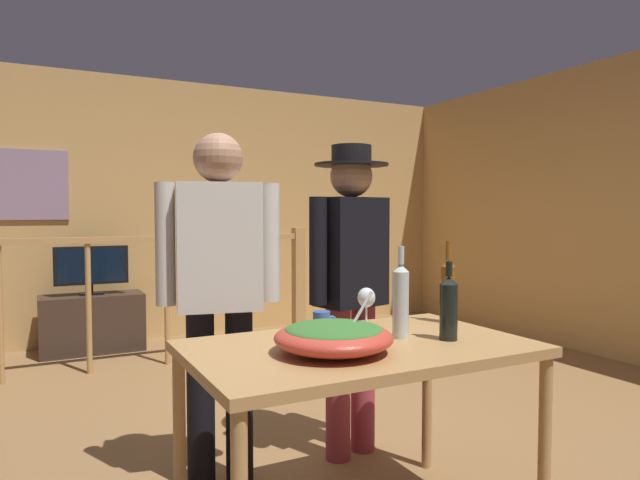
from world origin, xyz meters
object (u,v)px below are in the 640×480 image
(framed_picture, at_px, (33,185))
(person_standing_right, at_px, (351,274))
(serving_table, at_px, (359,363))
(wine_bottle_amber, at_px, (448,290))
(wine_glass, at_px, (366,299))
(person_standing_left, at_px, (219,279))
(wine_bottle_clear, at_px, (401,300))
(tv_console, at_px, (92,323))
(flat_screen_tv, at_px, (91,266))
(salad_bowl, at_px, (334,336))
(mug_blue, at_px, (322,323))
(stair_railing, at_px, (158,280))
(wine_bottle_dark, at_px, (449,307))

(framed_picture, distance_m, person_standing_right, 3.66)
(serving_table, bearing_deg, framed_picture, 105.49)
(serving_table, height_order, wine_bottle_amber, wine_bottle_amber)
(wine_glass, xyz_separation_m, person_standing_left, (-0.56, 0.40, 0.08))
(serving_table, xyz_separation_m, wine_glass, (0.20, 0.28, 0.20))
(wine_bottle_clear, distance_m, person_standing_right, 0.68)
(tv_console, xyz_separation_m, flat_screen_tv, (0.00, -0.03, 0.53))
(flat_screen_tv, xyz_separation_m, wine_bottle_clear, (0.85, -3.65, 0.14))
(serving_table, relative_size, wine_glass, 7.55)
(salad_bowl, xyz_separation_m, mug_blue, (0.10, 0.28, -0.01))
(wine_bottle_clear, bearing_deg, stair_railing, 97.71)
(flat_screen_tv, height_order, mug_blue, flat_screen_tv)
(salad_bowl, xyz_separation_m, wine_bottle_dark, (0.51, -0.03, 0.07))
(serving_table, height_order, person_standing_right, person_standing_right)
(wine_bottle_amber, height_order, person_standing_left, person_standing_left)
(framed_picture, bearing_deg, wine_bottle_amber, -66.01)
(wine_glass, bearing_deg, wine_bottle_clear, -90.39)
(wine_glass, bearing_deg, person_standing_left, 144.77)
(salad_bowl, distance_m, mug_blue, 0.29)
(framed_picture, relative_size, stair_railing, 0.17)
(mug_blue, xyz_separation_m, person_standing_right, (0.42, 0.47, 0.14))
(serving_table, xyz_separation_m, person_standing_right, (0.36, 0.67, 0.27))
(wine_bottle_amber, bearing_deg, wine_glass, 165.28)
(serving_table, height_order, wine_bottle_clear, wine_bottle_clear)
(flat_screen_tv, relative_size, wine_bottle_amber, 1.67)
(wine_bottle_clear, height_order, person_standing_right, person_standing_right)
(flat_screen_tv, bearing_deg, tv_console, 90.00)
(wine_bottle_clear, xyz_separation_m, person_standing_right, (0.15, 0.66, 0.04))
(wine_bottle_dark, xyz_separation_m, person_standing_left, (-0.71, 0.78, 0.07))
(wine_glass, height_order, wine_bottle_dark, wine_bottle_dark)
(flat_screen_tv, distance_m, serving_table, 3.71)
(wine_glass, distance_m, person_standing_right, 0.43)
(wine_bottle_clear, bearing_deg, person_standing_left, 130.16)
(serving_table, relative_size, person_standing_left, 0.80)
(wine_bottle_clear, bearing_deg, flat_screen_tv, 103.08)
(stair_railing, relative_size, wine_bottle_dark, 11.87)
(serving_table, distance_m, person_standing_left, 0.81)
(stair_railing, height_order, tv_console, stair_railing)
(person_standing_left, bearing_deg, framed_picture, -64.93)
(stair_railing, distance_m, wine_bottle_clear, 2.95)
(wine_glass, relative_size, mug_blue, 1.61)
(wine_bottle_dark, relative_size, wine_bottle_amber, 0.84)
(serving_table, bearing_deg, flat_screen_tv, 99.99)
(salad_bowl, bearing_deg, person_standing_left, 104.82)
(stair_railing, bearing_deg, framed_picture, 130.94)
(wine_bottle_dark, bearing_deg, wine_glass, 111.22)
(serving_table, bearing_deg, wine_bottle_clear, 2.48)
(wine_glass, relative_size, wine_bottle_amber, 0.46)
(tv_console, xyz_separation_m, mug_blue, (0.58, -3.49, 0.56))
(wine_bottle_amber, distance_m, person_standing_right, 0.55)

